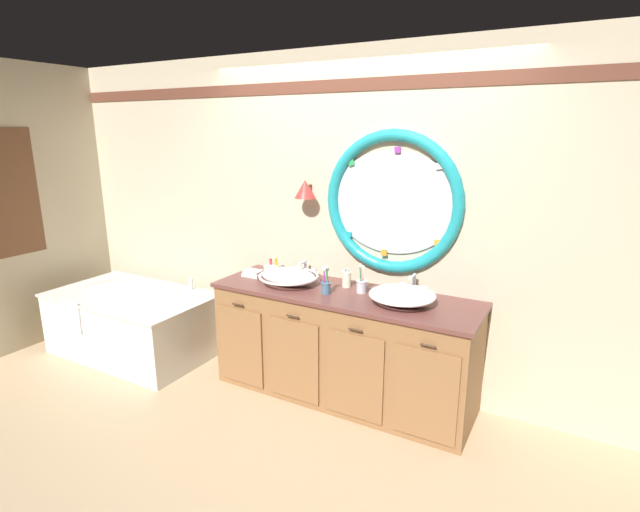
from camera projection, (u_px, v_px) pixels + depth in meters
The scene contains 13 objects.
ground_plane at pixel (319, 407), 3.58m from camera, with size 14.00×14.00×0.00m, color tan.
back_wall_assembly at pixel (358, 221), 3.73m from camera, with size 6.40×0.26×2.60m.
vanity_counter at pixel (343, 345), 3.65m from camera, with size 2.01×0.65×0.85m.
bathtub at pixel (133, 317), 4.40m from camera, with size 1.48×0.86×0.68m.
sink_basin_left at pixel (289, 276), 3.73m from camera, with size 0.47×0.47×0.12m.
sink_basin_right at pixel (402, 295), 3.29m from camera, with size 0.46×0.46×0.13m.
faucet_set_left at pixel (305, 269), 3.94m from camera, with size 0.21×0.13×0.13m.
faucet_set_right at pixel (414, 286), 3.50m from camera, with size 0.21×0.13×0.16m.
toothbrush_holder_left at pixel (326, 286), 3.50m from camera, with size 0.08×0.08×0.21m.
toothbrush_holder_right at pixel (361, 285), 3.52m from camera, with size 0.08×0.08×0.22m.
soap_dispenser at pixel (347, 279), 3.65m from camera, with size 0.07×0.07×0.15m.
folded_hand_towel at pixel (253, 273), 3.93m from camera, with size 0.16×0.11×0.05m.
toiletry_basket at pixel (274, 267), 4.09m from camera, with size 0.12×0.12×0.11m.
Camera 1 is at (1.55, -2.78, 2.00)m, focal length 27.00 mm.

